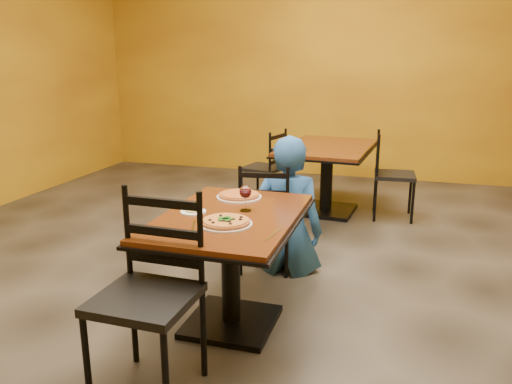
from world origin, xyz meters
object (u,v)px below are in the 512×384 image
(chair_main_far, at_px, (266,216))
(diner, at_px, (288,204))
(chair_second_right, at_px, (395,176))
(plate_far, at_px, (239,197))
(chair_second_left, at_px, (263,168))
(side_plate, at_px, (193,212))
(table_main, at_px, (230,244))
(pizza_far, at_px, (239,195))
(chair_main_near, at_px, (145,300))
(plate_main, at_px, (226,224))
(pizza_main, at_px, (226,221))
(wine_glass, at_px, (245,197))
(table_second, at_px, (327,163))

(chair_main_far, bearing_deg, diner, 179.62)
(chair_second_right, xyz_separation_m, plate_far, (-0.98, -2.27, 0.29))
(chair_second_left, distance_m, side_plate, 2.72)
(chair_second_right, bearing_deg, chair_second_left, 86.01)
(chair_second_left, distance_m, plate_far, 2.34)
(table_main, height_order, pizza_far, pizza_far)
(diner, bearing_deg, plate_far, 70.94)
(chair_main_near, bearing_deg, chair_main_far, 86.48)
(plate_main, bearing_deg, chair_second_right, 72.94)
(chair_second_right, distance_m, plate_main, 2.99)
(chair_second_right, bearing_deg, plate_main, 158.95)
(diner, bearing_deg, chair_second_right, -114.61)
(chair_second_right, bearing_deg, pizza_main, 158.95)
(plate_main, relative_size, plate_far, 1.00)
(plate_main, distance_m, side_plate, 0.32)
(side_plate, relative_size, wine_glass, 0.89)
(chair_main_near, height_order, wine_glass, chair_main_near)
(chair_second_left, distance_m, wine_glass, 2.65)
(chair_second_right, height_order, plate_far, chair_second_right)
(table_second, height_order, chair_second_left, chair_second_left)
(diner, distance_m, pizza_main, 1.20)
(diner, distance_m, side_plate, 1.10)
(chair_main_near, height_order, plate_main, chair_main_near)
(table_second, relative_size, plate_far, 4.64)
(chair_second_left, height_order, wine_glass, wine_glass)
(wine_glass, bearing_deg, diner, 85.16)
(chair_main_near, relative_size, chair_second_right, 1.12)
(table_second, relative_size, pizza_main, 5.06)
(diner, xyz_separation_m, plate_main, (-0.10, -1.17, 0.20))
(chair_main_far, height_order, chair_second_right, chair_second_right)
(chair_main_near, height_order, chair_second_left, chair_main_near)
(pizza_far, height_order, side_plate, pizza_far)
(plate_far, bearing_deg, table_second, 83.57)
(pizza_main, distance_m, wine_glass, 0.30)
(table_second, relative_size, plate_main, 4.64)
(chair_main_far, xyz_separation_m, pizza_far, (-0.04, -0.58, 0.33))
(diner, bearing_deg, side_plate, 69.97)
(chair_main_near, bearing_deg, table_main, 78.03)
(chair_main_far, distance_m, plate_far, 0.66)
(table_main, bearing_deg, chair_second_left, 101.50)
(wine_glass, bearing_deg, pizza_main, -94.96)
(chair_main_near, bearing_deg, plate_main, 70.16)
(pizza_far, bearing_deg, side_plate, -111.64)
(table_main, xyz_separation_m, pizza_main, (0.04, -0.19, 0.21))
(diner, distance_m, pizza_far, 0.67)
(table_main, height_order, pizza_main, pizza_main)
(diner, xyz_separation_m, pizza_far, (-0.21, -0.60, 0.22))
(chair_main_far, bearing_deg, chair_main_near, 76.86)
(plate_main, distance_m, wine_glass, 0.31)
(chair_main_far, relative_size, diner, 0.80)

